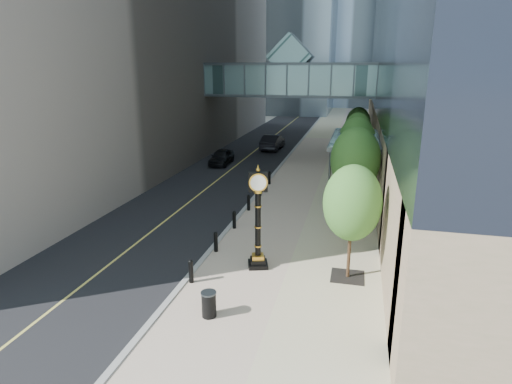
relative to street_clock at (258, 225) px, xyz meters
The scene contains 13 objects.
ground 3.70m from the street_clock, 83.59° to the right, with size 320.00×320.00×0.00m, color gray.
road 37.57m from the street_clock, 100.22° to the left, with size 8.00×180.00×0.02m, color black.
sidewalk 37.00m from the street_clock, 87.91° to the left, with size 8.00×180.00×0.06m, color tan.
curb 37.07m from the street_clock, 94.11° to the left, with size 0.25×180.00×0.07m, color gray.
skywalk 25.70m from the street_clock, 96.08° to the left, with size 17.00×4.20×5.80m.
entrance_canopy 11.77m from the street_clock, 70.70° to the left, with size 3.00×8.00×4.38m.
bollard_row 6.55m from the street_clock, 111.68° to the left, with size 0.20×16.20×0.90m.
street_trees 13.23m from the street_clock, 72.53° to the left, with size 2.70×28.39×5.54m.
street_clock is the anchor object (origin of this frame).
trash_bin 4.62m from the street_clock, 100.45° to the right, with size 0.52×0.52×0.90m, color black.
pedestrian 11.22m from the street_clock, 75.13° to the left, with size 0.65×0.42×1.77m, color #AAA49B.
car_near 21.52m from the street_clock, 112.15° to the left, with size 1.64×4.08×1.39m, color black.
car_far 28.72m from the street_clock, 99.95° to the left, with size 1.73×4.97×1.64m, color black.
Camera 1 is at (3.62, -13.93, 8.64)m, focal length 30.00 mm.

